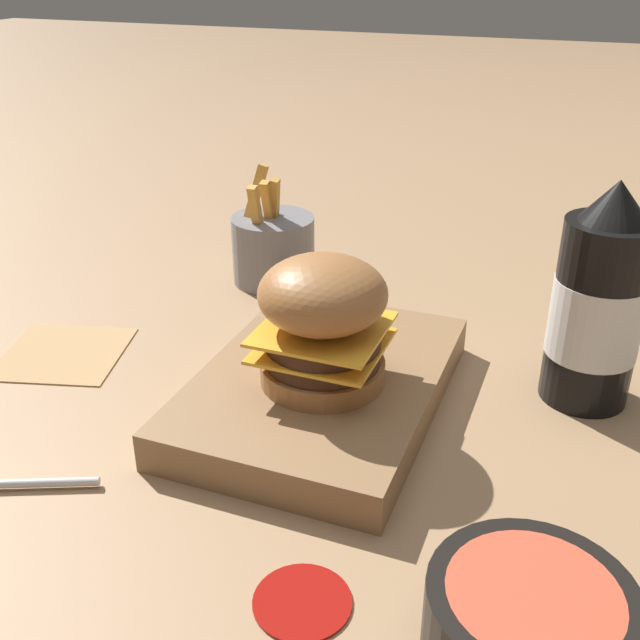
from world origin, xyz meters
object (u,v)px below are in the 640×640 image
Objects in this scene: serving_board at (320,386)px; burger at (323,321)px; ketchup_bottle at (598,307)px; side_bowl at (529,622)px; fries_basket at (273,248)px.

serving_board is 2.57× the size of burger.
serving_board is 0.08m from burger.
burger reaches higher than serving_board.
ketchup_bottle is (0.10, -0.22, 0.07)m from serving_board.
burger is 0.29m from side_bowl.
fries_basket reaches higher than serving_board.
fries_basket is at bearing 32.90° from serving_board.
side_bowl reaches higher than serving_board.
fries_basket is (0.25, 0.16, -0.05)m from burger.
burger reaches higher than fries_basket.
serving_board is 0.25m from ketchup_bottle.
fries_basket is 1.17× the size of side_bowl.
fries_basket is (0.24, 0.15, 0.03)m from serving_board.
serving_board is 2.04× the size of fries_basket.
ketchup_bottle is 0.41m from fries_basket.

